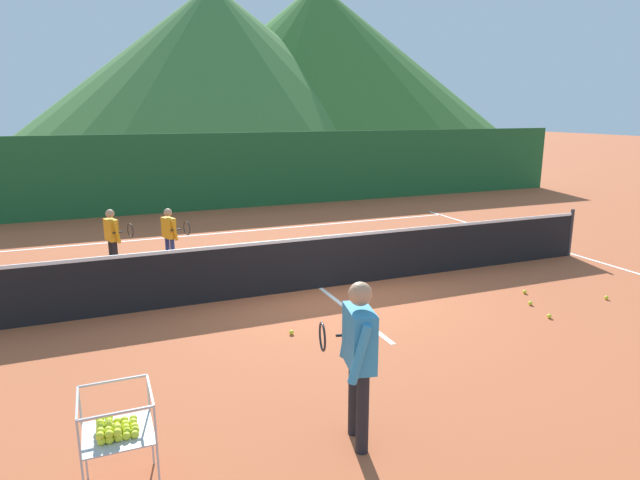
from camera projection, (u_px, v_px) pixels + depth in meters
ground_plane at (320, 288)px, 9.97m from camera, size 120.00×120.00×0.00m
line_baseline_far at (246, 231)px, 14.65m from camera, size 12.36×0.08×0.01m
line_sideline_east at (574, 255)px, 12.26m from camera, size 0.08×11.57×0.01m
line_service_center at (320, 288)px, 9.97m from camera, size 0.08×5.34×0.01m
tennis_net at (320, 262)px, 9.85m from camera, size 12.06×0.08×1.05m
instructor at (358, 349)px, 5.12m from camera, size 0.44×0.80×1.64m
student_0 at (113, 234)px, 10.91m from camera, size 0.55×0.52×1.25m
student_1 at (170, 232)px, 11.22m from camera, size 0.54×0.51×1.21m
ball_cart at (115, 430)px, 4.51m from camera, size 0.58×0.58×0.90m
tennis_ball_0 at (525, 292)px, 9.66m from camera, size 0.07×0.07×0.07m
tennis_ball_2 at (291, 332)px, 7.90m from camera, size 0.07×0.07×0.07m
tennis_ball_4 at (530, 303)px, 9.09m from camera, size 0.07×0.07×0.07m
tennis_ball_6 at (606, 298)px, 9.36m from camera, size 0.07×0.07×0.07m
tennis_ball_7 at (370, 308)px, 8.85m from camera, size 0.07×0.07×0.07m
tennis_ball_8 at (549, 316)px, 8.52m from camera, size 0.07×0.07×0.07m
windscreen_fence at (216, 172)px, 17.60m from camera, size 27.19×0.08×2.46m
hill_0 at (318, 60)px, 71.44m from camera, size 48.47×48.47×18.99m
hill_1 at (215, 62)px, 65.11m from camera, size 45.75×45.75×17.50m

